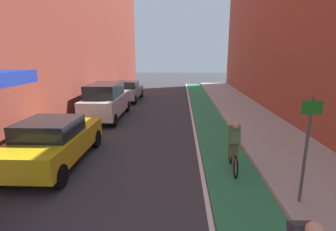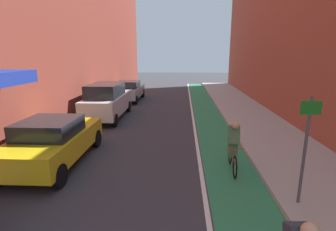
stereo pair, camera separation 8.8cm
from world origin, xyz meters
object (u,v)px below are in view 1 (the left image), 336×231
parked_suv_white (106,101)px  street_sign_post (307,141)px  parked_sedan_yellow_cab (53,141)px  cyclist_mid (234,145)px  parked_sedan_silver (127,90)px

parked_suv_white → street_sign_post: (6.93, -8.17, 0.63)m
parked_sedan_yellow_cab → parked_suv_white: bearing=90.0°
parked_sedan_yellow_cab → cyclist_mid: cyclist_mid is taller
parked_suv_white → cyclist_mid: (5.75, -6.22, -0.21)m
parked_sedan_silver → cyclist_mid: cyclist_mid is taller
parked_sedan_yellow_cab → street_sign_post: street_sign_post is taller
parked_suv_white → street_sign_post: 10.73m
parked_sedan_silver → street_sign_post: size_ratio=1.73×
parked_sedan_yellow_cab → parked_suv_white: size_ratio=0.93×
parked_sedan_silver → street_sign_post: street_sign_post is taller
parked_sedan_silver → street_sign_post: 15.54m
parked_suv_white → parked_sedan_silver: size_ratio=1.05×
parked_sedan_yellow_cab → parked_suv_white: 6.06m
cyclist_mid → parked_suv_white: bearing=132.7°
parked_sedan_yellow_cab → cyclist_mid: size_ratio=2.49×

